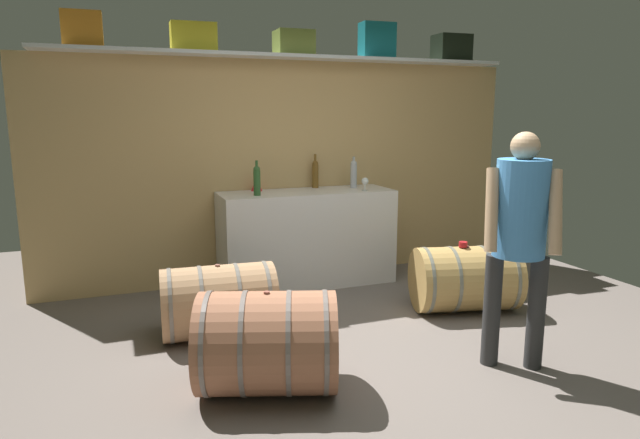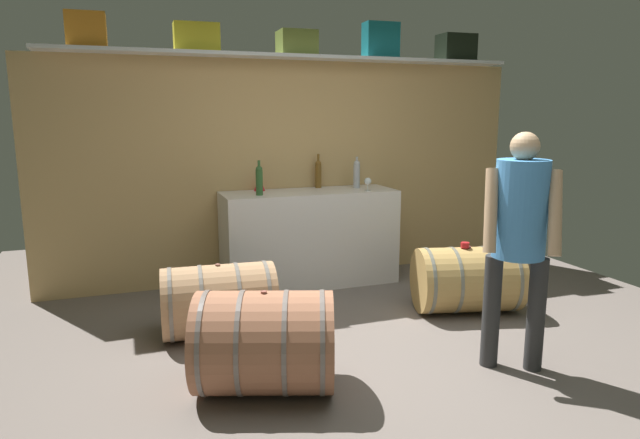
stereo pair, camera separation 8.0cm
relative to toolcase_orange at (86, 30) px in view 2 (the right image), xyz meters
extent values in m
cube|color=#6C625B|center=(1.83, -1.53, -2.37)|extent=(6.14, 7.69, 0.02)
cube|color=tan|center=(1.83, 0.15, -1.27)|extent=(4.94, 0.10, 2.19)
cube|color=silver|center=(1.83, 0.00, -0.16)|extent=(4.54, 0.40, 0.03)
cube|color=orange|center=(0.00, 0.00, 0.00)|extent=(0.32, 0.24, 0.29)
cube|color=yellow|center=(0.91, 0.00, -0.02)|extent=(0.41, 0.21, 0.25)
cube|color=olive|center=(1.86, 0.00, -0.03)|extent=(0.36, 0.31, 0.23)
cube|color=#15707B|center=(2.74, 0.00, 0.03)|extent=(0.35, 0.20, 0.35)
cube|color=black|center=(3.62, 0.00, -0.01)|extent=(0.38, 0.29, 0.27)
cube|color=white|center=(1.91, -0.19, -1.90)|extent=(1.70, 0.57, 0.93)
cylinder|color=brown|center=(2.08, 0.02, -1.32)|extent=(0.06, 0.06, 0.23)
sphere|color=brown|center=(2.08, 0.02, -1.19)|extent=(0.06, 0.06, 0.06)
cylinder|color=brown|center=(2.08, 0.02, -1.14)|extent=(0.02, 0.02, 0.09)
cylinder|color=#B8BCC3|center=(2.44, -0.13, -1.31)|extent=(0.07, 0.07, 0.23)
sphere|color=#B8BCC3|center=(2.44, -0.13, -1.19)|extent=(0.06, 0.06, 0.06)
cylinder|color=#B8BCC3|center=(2.44, -0.13, -1.15)|extent=(0.02, 0.02, 0.06)
cylinder|color=#305B2B|center=(1.39, -0.30, -1.32)|extent=(0.06, 0.06, 0.23)
sphere|color=#305B2B|center=(1.39, -0.30, -1.19)|extent=(0.06, 0.06, 0.06)
cylinder|color=#305B2B|center=(1.39, -0.30, -1.15)|extent=(0.02, 0.02, 0.07)
cylinder|color=white|center=(2.46, -0.36, -1.43)|extent=(0.07, 0.07, 0.00)
cylinder|color=white|center=(2.46, -0.36, -1.40)|extent=(0.01, 0.01, 0.06)
sphere|color=white|center=(2.46, -0.36, -1.34)|extent=(0.07, 0.07, 0.07)
sphere|color=maroon|center=(2.46, -0.36, -1.35)|extent=(0.04, 0.04, 0.04)
cone|color=red|center=(1.46, 0.00, -1.37)|extent=(0.11, 0.11, 0.12)
cylinder|color=tan|center=(2.92, -1.41, -2.08)|extent=(0.97, 0.75, 0.55)
cylinder|color=slate|center=(2.57, -1.32, -2.08)|extent=(0.17, 0.55, 0.56)
cylinder|color=slate|center=(2.78, -1.38, -2.08)|extent=(0.17, 0.55, 0.56)
cylinder|color=slate|center=(3.05, -1.45, -2.08)|extent=(0.17, 0.55, 0.56)
cylinder|color=slate|center=(3.27, -1.50, -2.08)|extent=(0.17, 0.55, 0.56)
cylinder|color=brown|center=(2.92, -1.41, -1.80)|extent=(0.04, 0.04, 0.01)
cylinder|color=#A4684A|center=(0.95, -2.19, -2.05)|extent=(0.98, 0.86, 0.62)
cylinder|color=slate|center=(0.62, -2.07, -2.05)|extent=(0.23, 0.61, 0.63)
cylinder|color=slate|center=(0.82, -2.14, -2.05)|extent=(0.23, 0.61, 0.63)
cylinder|color=slate|center=(1.07, -2.23, -2.05)|extent=(0.23, 0.61, 0.63)
cylinder|color=slate|center=(1.27, -2.30, -2.05)|extent=(0.23, 0.61, 0.63)
cylinder|color=#945244|center=(0.95, -2.19, -1.73)|extent=(0.04, 0.04, 0.01)
cylinder|color=tan|center=(0.83, -1.22, -2.08)|extent=(0.88, 0.62, 0.55)
cylinder|color=gray|center=(0.48, -1.19, -2.08)|extent=(0.07, 0.56, 0.56)
cylinder|color=gray|center=(0.70, -1.21, -2.08)|extent=(0.07, 0.56, 0.56)
cylinder|color=gray|center=(0.97, -1.24, -2.08)|extent=(0.07, 0.56, 0.56)
cylinder|color=gray|center=(1.19, -1.25, -2.08)|extent=(0.07, 0.56, 0.56)
cylinder|color=#895548|center=(0.83, -1.22, -1.80)|extent=(0.04, 0.04, 0.01)
cylinder|color=red|center=(2.88, -1.41, -1.77)|extent=(0.07, 0.07, 0.04)
cylinder|color=#2F2F30|center=(2.46, -2.35, -1.98)|extent=(0.12, 0.12, 0.76)
cylinder|color=#2F2F30|center=(2.69, -2.50, -1.98)|extent=(0.12, 0.12, 0.76)
cylinder|color=#468DD3|center=(2.58, -2.43, -1.29)|extent=(0.33, 0.33, 0.63)
sphere|color=tan|center=(2.58, -2.43, -0.89)|extent=(0.18, 0.18, 0.18)
cylinder|color=tan|center=(2.36, -2.41, -1.29)|extent=(0.18, 0.22, 0.53)
cylinder|color=tan|center=(2.68, -2.61, -1.29)|extent=(0.20, 0.25, 0.53)
camera|label=1|loc=(0.12, -5.24, -0.68)|focal=31.24mm
camera|label=2|loc=(0.19, -5.27, -0.68)|focal=31.24mm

